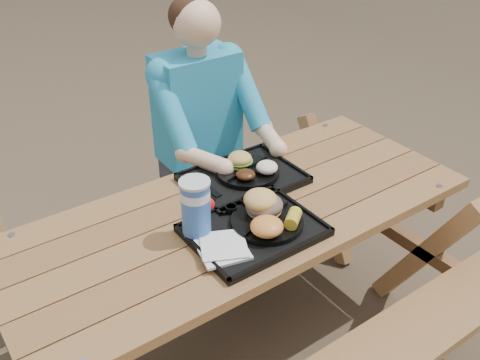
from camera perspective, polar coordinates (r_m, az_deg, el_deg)
ground at (r=2.53m, az=0.00°, el=-17.13°), size 60.00×60.00×0.00m
picnic_table at (r=2.26m, az=0.00°, el=-10.91°), size 1.80×1.49×0.75m
tray_near at (r=1.90m, az=1.46°, el=-5.46°), size 0.45×0.35×0.02m
tray_far at (r=2.18m, az=0.34°, el=0.09°), size 0.45×0.35×0.02m
plate_near at (r=1.91m, az=2.89°, el=-4.47°), size 0.26×0.26×0.02m
plate_far at (r=2.19m, az=0.83°, el=0.89°), size 0.26×0.26×0.02m
napkin_stack at (r=1.79m, az=-1.86°, el=-7.33°), size 0.19×0.19×0.02m
soda_cup at (r=1.82m, az=-4.73°, el=-3.11°), size 0.10×0.10×0.20m
condiment_bbq at (r=1.96m, az=-0.95°, el=-3.10°), size 0.04×0.04×0.03m
condiment_mustard at (r=2.00m, az=0.77°, el=-2.38°), size 0.05×0.05×0.03m
sandwich at (r=1.90m, az=2.63°, el=-1.72°), size 0.13×0.13×0.13m
mac_cheese at (r=1.82m, az=2.88°, el=-4.97°), size 0.11×0.11×0.06m
corn_cob at (r=1.87m, az=5.68°, el=-4.09°), size 0.11×0.11×0.05m
cutlery_far at (r=2.10m, az=-3.44°, el=-0.86°), size 0.03×0.15×0.01m
burger at (r=2.19m, az=-0.02°, el=2.61°), size 0.10×0.10×0.09m
baked_beans at (r=2.12m, az=0.61°, el=0.58°), size 0.08×0.08×0.03m
potato_salad at (r=2.16m, az=2.90°, el=1.37°), size 0.09×0.09×0.05m
diner at (r=2.64m, az=-4.15°, el=3.10°), size 0.48×0.84×1.28m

